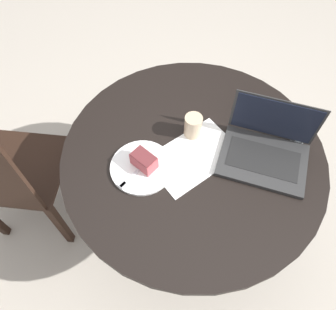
# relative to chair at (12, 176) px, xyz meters

# --- Properties ---
(ground_plane) EXTENTS (12.00, 12.00, 0.00)m
(ground_plane) POSITION_rel_chair_xyz_m (0.52, -0.66, -0.50)
(ground_plane) COLOR #B7AD9E
(dining_table) EXTENTS (1.09, 1.09, 0.73)m
(dining_table) POSITION_rel_chair_xyz_m (0.52, -0.66, 0.05)
(dining_table) COLOR black
(dining_table) RESTS_ON ground_plane
(chair) EXTENTS (0.58, 0.58, 1.00)m
(chair) POSITION_rel_chair_xyz_m (0.00, 0.00, 0.00)
(chair) COLOR black
(chair) RESTS_ON ground_plane
(paper_document) EXTENTS (0.40, 0.30, 0.00)m
(paper_document) POSITION_rel_chair_xyz_m (0.51, -0.67, 0.22)
(paper_document) COLOR white
(paper_document) RESTS_ON dining_table
(plate) EXTENTS (0.25, 0.25, 0.01)m
(plate) POSITION_rel_chair_xyz_m (0.34, -0.54, 0.23)
(plate) COLOR white
(plate) RESTS_ON dining_table
(cake_slice) EXTENTS (0.07, 0.10, 0.07)m
(cake_slice) POSITION_rel_chair_xyz_m (0.35, -0.55, 0.27)
(cake_slice) COLOR #B74C51
(cake_slice) RESTS_ON plate
(fork) EXTENTS (0.17, 0.03, 0.00)m
(fork) POSITION_rel_chair_xyz_m (0.28, -0.54, 0.24)
(fork) COLOR silver
(fork) RESTS_ON plate
(coffee_glass) EXTENTS (0.07, 0.07, 0.10)m
(coffee_glass) POSITION_rel_chair_xyz_m (0.60, -0.59, 0.27)
(coffee_glass) COLOR #C6AD89
(coffee_glass) RESTS_ON dining_table
(water_glass) EXTENTS (0.07, 0.07, 0.10)m
(water_glass) POSITION_rel_chair_xyz_m (0.86, -0.95, 0.27)
(water_glass) COLOR silver
(water_glass) RESTS_ON dining_table
(laptop) EXTENTS (0.37, 0.41, 0.23)m
(laptop) POSITION_rel_chair_xyz_m (0.70, -0.88, 0.26)
(laptop) COLOR #2D2D2D
(laptop) RESTS_ON dining_table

